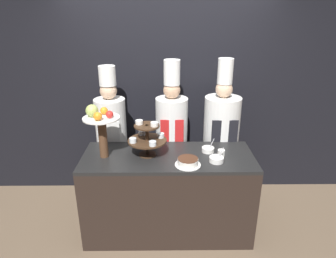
{
  "coord_description": "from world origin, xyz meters",
  "views": [
    {
      "loc": [
        -0.03,
        -2.38,
        2.28
      ],
      "look_at": [
        0.0,
        0.44,
        1.16
      ],
      "focal_mm": 32.0,
      "sensor_mm": 36.0,
      "label": 1
    }
  ],
  "objects_px": {
    "serving_bowl_near": "(216,159)",
    "chef_center_right": "(221,132)",
    "tiered_stand": "(147,138)",
    "chef_left": "(111,132)",
    "fruit_pedestal": "(100,123)",
    "cup_white": "(221,153)",
    "chef_center_left": "(172,131)",
    "serving_bowl_far": "(208,150)",
    "cake_round": "(188,162)"
  },
  "relations": [
    {
      "from": "cake_round",
      "to": "serving_bowl_near",
      "type": "height_order",
      "value": "serving_bowl_near"
    },
    {
      "from": "fruit_pedestal",
      "to": "chef_left",
      "type": "bearing_deg",
      "value": 90.16
    },
    {
      "from": "chef_left",
      "to": "serving_bowl_near",
      "type": "bearing_deg",
      "value": -30.7
    },
    {
      "from": "serving_bowl_far",
      "to": "tiered_stand",
      "type": "bearing_deg",
      "value": -173.52
    },
    {
      "from": "fruit_pedestal",
      "to": "chef_center_left",
      "type": "xyz_separation_m",
      "value": [
        0.7,
        0.54,
        -0.3
      ]
    },
    {
      "from": "cup_white",
      "to": "chef_center_left",
      "type": "bearing_deg",
      "value": 131.81
    },
    {
      "from": "cake_round",
      "to": "serving_bowl_near",
      "type": "distance_m",
      "value": 0.29
    },
    {
      "from": "chef_left",
      "to": "chef_center_right",
      "type": "relative_size",
      "value": 0.96
    },
    {
      "from": "serving_bowl_near",
      "to": "chef_center_right",
      "type": "distance_m",
      "value": 0.69
    },
    {
      "from": "fruit_pedestal",
      "to": "cup_white",
      "type": "relative_size",
      "value": 7.43
    },
    {
      "from": "cup_white",
      "to": "chef_left",
      "type": "height_order",
      "value": "chef_left"
    },
    {
      "from": "serving_bowl_far",
      "to": "chef_center_right",
      "type": "height_order",
      "value": "chef_center_right"
    },
    {
      "from": "tiered_stand",
      "to": "chef_center_right",
      "type": "height_order",
      "value": "chef_center_right"
    },
    {
      "from": "fruit_pedestal",
      "to": "serving_bowl_far",
      "type": "height_order",
      "value": "fruit_pedestal"
    },
    {
      "from": "serving_bowl_near",
      "to": "chef_center_left",
      "type": "relative_size",
      "value": 0.09
    },
    {
      "from": "fruit_pedestal",
      "to": "serving_bowl_near",
      "type": "distance_m",
      "value": 1.18
    },
    {
      "from": "tiered_stand",
      "to": "cake_round",
      "type": "relative_size",
      "value": 1.58
    },
    {
      "from": "chef_center_right",
      "to": "chef_left",
      "type": "bearing_deg",
      "value": 180.0
    },
    {
      "from": "fruit_pedestal",
      "to": "cake_round",
      "type": "distance_m",
      "value": 0.92
    },
    {
      "from": "serving_bowl_far",
      "to": "serving_bowl_near",
      "type": "bearing_deg",
      "value": -76.99
    },
    {
      "from": "chef_center_left",
      "to": "tiered_stand",
      "type": "bearing_deg",
      "value": -116.32
    },
    {
      "from": "cup_white",
      "to": "chef_left",
      "type": "distance_m",
      "value": 1.31
    },
    {
      "from": "fruit_pedestal",
      "to": "serving_bowl_far",
      "type": "bearing_deg",
      "value": 5.05
    },
    {
      "from": "chef_center_left",
      "to": "chef_center_right",
      "type": "distance_m",
      "value": 0.58
    },
    {
      "from": "serving_bowl_near",
      "to": "serving_bowl_far",
      "type": "bearing_deg",
      "value": 103.01
    },
    {
      "from": "serving_bowl_far",
      "to": "chef_center_right",
      "type": "relative_size",
      "value": 0.08
    },
    {
      "from": "chef_left",
      "to": "cup_white",
      "type": "bearing_deg",
      "value": -24.57
    },
    {
      "from": "chef_center_right",
      "to": "cup_white",
      "type": "bearing_deg",
      "value": -99.82
    },
    {
      "from": "cake_round",
      "to": "tiered_stand",
      "type": "bearing_deg",
      "value": 150.94
    },
    {
      "from": "cake_round",
      "to": "chef_center_left",
      "type": "height_order",
      "value": "chef_center_left"
    },
    {
      "from": "tiered_stand",
      "to": "chef_left",
      "type": "xyz_separation_m",
      "value": [
        -0.45,
        0.52,
        -0.15
      ]
    },
    {
      "from": "tiered_stand",
      "to": "serving_bowl_far",
      "type": "relative_size",
      "value": 2.6
    },
    {
      "from": "serving_bowl_far",
      "to": "chef_center_left",
      "type": "bearing_deg",
      "value": 129.62
    },
    {
      "from": "serving_bowl_near",
      "to": "chef_center_left",
      "type": "bearing_deg",
      "value": 122.17
    },
    {
      "from": "cake_round",
      "to": "cup_white",
      "type": "relative_size",
      "value": 3.41
    },
    {
      "from": "tiered_stand",
      "to": "serving_bowl_far",
      "type": "xyz_separation_m",
      "value": [
        0.63,
        0.07,
        -0.17
      ]
    },
    {
      "from": "cup_white",
      "to": "serving_bowl_far",
      "type": "distance_m",
      "value": 0.16
    },
    {
      "from": "tiered_stand",
      "to": "serving_bowl_near",
      "type": "height_order",
      "value": "tiered_stand"
    },
    {
      "from": "serving_bowl_near",
      "to": "cake_round",
      "type": "bearing_deg",
      "value": -166.61
    },
    {
      "from": "cup_white",
      "to": "chef_center_left",
      "type": "xyz_separation_m",
      "value": [
        -0.49,
        0.55,
        0.02
      ]
    },
    {
      "from": "cup_white",
      "to": "chef_center_right",
      "type": "height_order",
      "value": "chef_center_right"
    },
    {
      "from": "tiered_stand",
      "to": "fruit_pedestal",
      "type": "relative_size",
      "value": 0.72
    },
    {
      "from": "fruit_pedestal",
      "to": "cup_white",
      "type": "bearing_deg",
      "value": -0.25
    },
    {
      "from": "serving_bowl_near",
      "to": "serving_bowl_far",
      "type": "height_order",
      "value": "serving_bowl_near"
    },
    {
      "from": "cup_white",
      "to": "chef_center_right",
      "type": "xyz_separation_m",
      "value": [
        0.09,
        0.55,
        0.0
      ]
    },
    {
      "from": "tiered_stand",
      "to": "chef_center_right",
      "type": "xyz_separation_m",
      "value": [
        0.84,
        0.52,
        -0.16
      ]
    },
    {
      "from": "cup_white",
      "to": "chef_center_left",
      "type": "height_order",
      "value": "chef_center_left"
    },
    {
      "from": "tiered_stand",
      "to": "cake_round",
      "type": "xyz_separation_m",
      "value": [
        0.39,
        -0.22,
        -0.16
      ]
    },
    {
      "from": "cup_white",
      "to": "fruit_pedestal",
      "type": "bearing_deg",
      "value": 179.75
    },
    {
      "from": "chef_left",
      "to": "chef_center_left",
      "type": "height_order",
      "value": "chef_center_left"
    }
  ]
}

